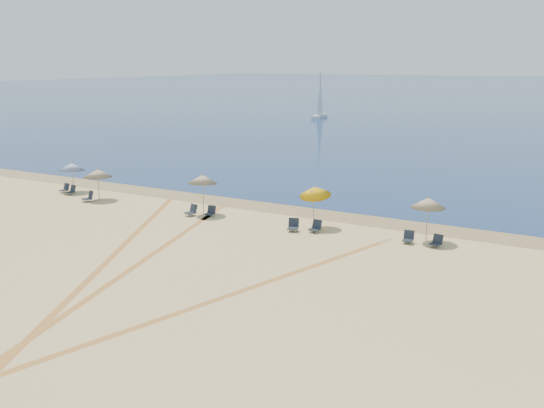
{
  "coord_description": "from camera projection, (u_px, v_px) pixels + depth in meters",
  "views": [
    {
      "loc": [
        16.74,
        -10.26,
        9.56
      ],
      "look_at": [
        0.0,
        20.0,
        1.3
      ],
      "focal_mm": 39.44,
      "sensor_mm": 36.0,
      "label": 1
    }
  ],
  "objects": [
    {
      "name": "sailboat_1",
      "position": [
        320.0,
        104.0,
        103.3
      ],
      "size": [
        1.99,
        5.36,
        7.79
      ],
      "rotation": [
        0.0,
        0.0,
        0.13
      ],
      "color": "white",
      "rests_on": "ocean"
    },
    {
      "name": "chair_8",
      "position": [
        437.0,
        241.0,
        31.6
      ],
      "size": [
        0.66,
        0.73,
        0.66
      ],
      "rotation": [
        0.0,
        0.0,
        -0.2
      ],
      "color": "black",
      "rests_on": "ground"
    },
    {
      "name": "umbrella_0",
      "position": [
        72.0,
        167.0,
        44.62
      ],
      "size": [
        1.92,
        1.94,
        2.25
      ],
      "color": "gray",
      "rests_on": "ground"
    },
    {
      "name": "wet_sand",
      "position": [
        301.0,
        211.0,
        39.26
      ],
      "size": [
        500.0,
        500.0,
        0.0
      ],
      "primitive_type": "plane",
      "color": "olive",
      "rests_on": "ground"
    },
    {
      "name": "chair_0",
      "position": [
        65.0,
        188.0,
        44.75
      ],
      "size": [
        0.63,
        0.72,
        0.68
      ],
      "rotation": [
        0.0,
        0.0,
        -0.12
      ],
      "color": "black",
      "rests_on": "ground"
    },
    {
      "name": "tire_tracks",
      "position": [
        141.0,
        274.0,
        27.65
      ],
      "size": [
        43.91,
        41.69,
        0.0
      ],
      "color": "tan",
      "rests_on": "ground"
    },
    {
      "name": "chair_3",
      "position": [
        192.0,
        211.0,
        38.01
      ],
      "size": [
        0.75,
        0.82,
        0.72
      ],
      "rotation": [
        0.0,
        0.0,
        -0.25
      ],
      "color": "black",
      "rests_on": "ground"
    },
    {
      "name": "chair_1",
      "position": [
        72.0,
        190.0,
        44.12
      ],
      "size": [
        0.66,
        0.74,
        0.67
      ],
      "rotation": [
        0.0,
        0.0,
        -0.17
      ],
      "color": "black",
      "rests_on": "ground"
    },
    {
      "name": "chair_7",
      "position": [
        408.0,
        238.0,
        32.27
      ],
      "size": [
        0.62,
        0.7,
        0.67
      ],
      "rotation": [
        0.0,
        0.0,
        0.11
      ],
      "color": "black",
      "rests_on": "ground"
    },
    {
      "name": "chair_4",
      "position": [
        211.0,
        212.0,
        37.83
      ],
      "size": [
        0.62,
        0.7,
        0.67
      ],
      "rotation": [
        0.0,
        0.0,
        0.1
      ],
      "color": "black",
      "rests_on": "ground"
    },
    {
      "name": "umbrella_2",
      "position": [
        202.0,
        179.0,
        38.0
      ],
      "size": [
        1.87,
        1.89,
        2.62
      ],
      "color": "gray",
      "rests_on": "ground"
    },
    {
      "name": "chair_6",
      "position": [
        316.0,
        227.0,
        34.33
      ],
      "size": [
        0.65,
        0.73,
        0.7
      ],
      "rotation": [
        0.0,
        0.0,
        -0.11
      ],
      "color": "black",
      "rests_on": "ground"
    },
    {
      "name": "umbrella_3",
      "position": [
        315.0,
        191.0,
        34.98
      ],
      "size": [
        1.87,
        1.95,
        2.64
      ],
      "color": "gray",
      "rests_on": "ground"
    },
    {
      "name": "chair_5",
      "position": [
        293.0,
        225.0,
        34.57
      ],
      "size": [
        0.8,
        0.87,
        0.73
      ],
      "rotation": [
        0.0,
        0.0,
        0.34
      ],
      "color": "black",
      "rests_on": "ground"
    },
    {
      "name": "umbrella_4",
      "position": [
        428.0,
        203.0,
        32.16
      ],
      "size": [
        1.86,
        1.86,
        2.5
      ],
      "color": "gray",
      "rests_on": "ground"
    },
    {
      "name": "chair_2",
      "position": [
        89.0,
        197.0,
        41.84
      ],
      "size": [
        0.85,
        0.91,
        0.74
      ],
      "rotation": [
        0.0,
        0.0,
        -0.41
      ],
      "color": "black",
      "rests_on": "ground"
    },
    {
      "name": "umbrella_1",
      "position": [
        98.0,
        173.0,
        42.09
      ],
      "size": [
        1.98,
        1.98,
        2.24
      ],
      "color": "gray",
      "rests_on": "ground"
    }
  ]
}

